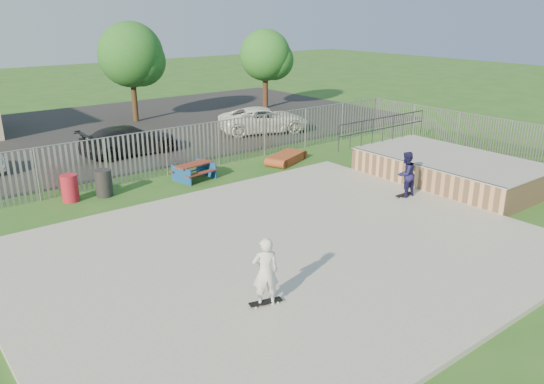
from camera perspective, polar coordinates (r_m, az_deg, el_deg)
ground at (r=15.42m, az=1.16°, el=-6.67°), size 120.00×120.00×0.00m
concrete_slab at (r=15.39m, az=1.16°, el=-6.41°), size 15.00×12.00×0.15m
quarter_pipe at (r=22.61m, az=18.45°, el=2.32°), size 5.50×7.05×2.19m
fence at (r=19.07m, az=-5.20°, el=1.61°), size 26.04×16.02×2.00m
picnic_table at (r=22.18m, az=-8.40°, el=2.22°), size 1.80×1.57×0.67m
funbox at (r=24.48m, az=1.55°, el=3.67°), size 2.20×1.65×0.39m
trash_bin_red at (r=20.72m, az=-20.92°, el=0.39°), size 0.60×0.60×1.01m
trash_bin_grey at (r=20.87m, az=-17.64°, el=0.92°), size 0.62×0.62×1.03m
parking_lot at (r=31.74m, az=-21.14°, el=5.62°), size 40.00×18.00×0.02m
car_dark at (r=26.60m, az=-15.06°, el=5.41°), size 4.78×1.97×1.38m
car_white at (r=30.47m, az=-0.86°, el=7.78°), size 5.62×3.94×1.42m
tree_mid at (r=34.22m, az=-14.96°, el=14.07°), size 3.93×3.93×6.06m
tree_right at (r=37.95m, az=-0.74°, el=14.49°), size 3.54×3.54×5.46m
skateboard_a at (r=20.18m, az=14.00°, el=-0.32°), size 0.80×0.21×0.08m
skateboard_b at (r=12.67m, az=-0.69°, el=-11.82°), size 0.82×0.40×0.08m
skater_navy at (r=19.94m, az=14.19°, el=1.86°), size 0.83×0.65×1.69m
skater_white at (r=12.28m, az=-0.71°, el=-8.59°), size 0.73×0.63×1.69m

